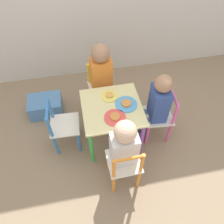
% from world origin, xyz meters
% --- Properties ---
extents(ground_plane, '(6.00, 6.00, 0.00)m').
position_xyz_m(ground_plane, '(0.00, 0.00, 0.00)').
color(ground_plane, '#8C755B').
extents(kids_table, '(0.52, 0.52, 0.47)m').
position_xyz_m(kids_table, '(0.00, 0.00, 0.39)').
color(kids_table, beige).
rests_on(kids_table, ground_plane).
extents(chair_yellow, '(0.28, 0.28, 0.54)m').
position_xyz_m(chair_yellow, '(-0.03, 0.46, 0.27)').
color(chair_yellow, silver).
rests_on(chair_yellow, ground_plane).
extents(chair_orange, '(0.27, 0.27, 0.54)m').
position_xyz_m(chair_orange, '(0.01, -0.46, 0.27)').
color(chair_orange, silver).
rests_on(chair_orange, ground_plane).
extents(chair_pink, '(0.28, 0.28, 0.54)m').
position_xyz_m(chair_pink, '(0.46, -0.04, 0.27)').
color(chair_pink, silver).
rests_on(chair_pink, ground_plane).
extents(chair_blue, '(0.27, 0.27, 0.54)m').
position_xyz_m(chair_blue, '(-0.46, 0.02, 0.27)').
color(chair_blue, silver).
rests_on(chair_blue, ground_plane).
extents(child_back, '(0.21, 0.22, 0.82)m').
position_xyz_m(child_back, '(-0.02, 0.40, 0.49)').
color(child_back, '#7A6B5B').
rests_on(child_back, ground_plane).
extents(child_front, '(0.20, 0.22, 0.76)m').
position_xyz_m(child_front, '(0.01, -0.40, 0.46)').
color(child_front, '#7A6B5B').
rests_on(child_front, ground_plane).
extents(child_right, '(0.22, 0.21, 0.77)m').
position_xyz_m(child_right, '(0.39, -0.03, 0.46)').
color(child_right, '#4C608E').
rests_on(child_right, ground_plane).
extents(plate_back, '(0.16, 0.16, 0.03)m').
position_xyz_m(plate_back, '(0.00, 0.13, 0.48)').
color(plate_back, '#EADB66').
rests_on(plate_back, kids_table).
extents(plate_front, '(0.18, 0.18, 0.03)m').
position_xyz_m(plate_front, '(-0.00, -0.13, 0.48)').
color(plate_front, '#E54C47').
rests_on(plate_front, kids_table).
extents(plate_right, '(0.19, 0.19, 0.03)m').
position_xyz_m(plate_right, '(0.13, 0.00, 0.48)').
color(plate_right, '#4C9EE0').
rests_on(plate_right, kids_table).
extents(storage_bin, '(0.35, 0.26, 0.19)m').
position_xyz_m(storage_bin, '(-0.65, 0.48, 0.09)').
color(storage_bin, '#4C7FB7').
rests_on(storage_bin, ground_plane).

